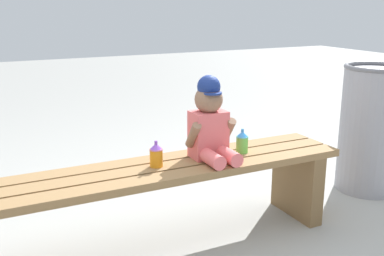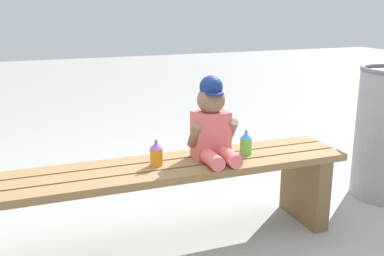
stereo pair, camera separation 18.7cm
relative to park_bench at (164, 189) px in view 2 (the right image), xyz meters
name	(u,v)px [view 2 (the right image)]	position (x,y,z in m)	size (l,w,h in m)	color
ground_plane	(165,244)	(0.00, 0.00, -0.29)	(16.00, 16.00, 0.00)	#999993
park_bench	(164,189)	(0.00, 0.00, 0.00)	(1.83, 0.35, 0.41)	olive
child_figure	(212,123)	(0.25, 0.01, 0.30)	(0.23, 0.27, 0.40)	#E56666
sippy_cup_left	(156,153)	(-0.03, 0.01, 0.18)	(0.06, 0.06, 0.12)	orange
sippy_cup_right	(246,143)	(0.43, 0.01, 0.18)	(0.06, 0.06, 0.12)	#66CC4C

